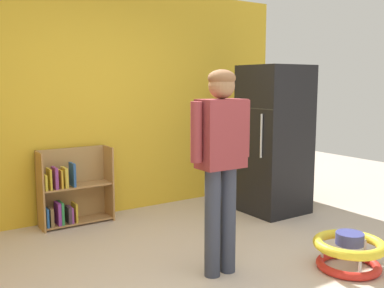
% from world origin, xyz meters
% --- Properties ---
extents(ground_plane, '(12.00, 12.00, 0.00)m').
position_xyz_m(ground_plane, '(0.00, 0.00, 0.00)').
color(ground_plane, beige).
rests_on(ground_plane, ground).
extents(back_wall, '(5.20, 0.06, 2.70)m').
position_xyz_m(back_wall, '(0.00, 2.33, 1.35)').
color(back_wall, gold).
rests_on(back_wall, ground).
extents(refrigerator, '(0.73, 0.68, 1.78)m').
position_xyz_m(refrigerator, '(1.80, 1.26, 0.89)').
color(refrigerator, black).
rests_on(refrigerator, ground).
extents(bookshelf, '(0.80, 0.28, 0.85)m').
position_xyz_m(bookshelf, '(-0.43, 2.14, 0.36)').
color(bookshelf, '#AC7F4A').
rests_on(bookshelf, ground).
extents(standing_person, '(0.57, 0.22, 1.68)m').
position_xyz_m(standing_person, '(0.17, 0.18, 1.02)').
color(standing_person, '#363C4D').
rests_on(standing_person, ground).
extents(baby_walker, '(0.60, 0.60, 0.32)m').
position_xyz_m(baby_walker, '(1.14, -0.36, 0.16)').
color(baby_walker, red).
rests_on(baby_walker, ground).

